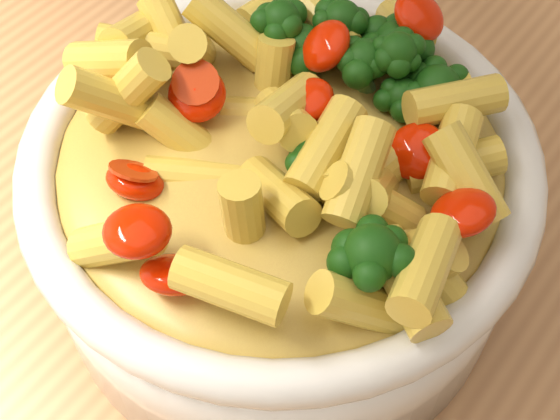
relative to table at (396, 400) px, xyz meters
The scene contains 3 objects.
table is the anchor object (origin of this frame).
serving_bowl 0.19m from the table, behind, with size 0.27×0.27×0.12m.
pasta_salad 0.25m from the table, behind, with size 0.21×0.21×0.05m.
Camera 1 is at (0.06, -0.21, 1.31)m, focal length 50.00 mm.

